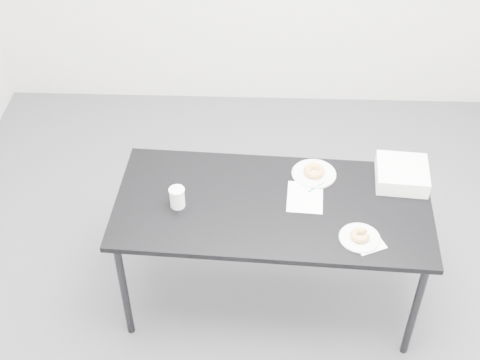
{
  "coord_description": "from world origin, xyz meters",
  "views": [
    {
      "loc": [
        0.11,
        -2.69,
        3.28
      ],
      "look_at": [
        0.02,
        0.02,
        0.83
      ],
      "focal_mm": 50.0,
      "sensor_mm": 36.0,
      "label": 1
    }
  ],
  "objects_px": {
    "table": "(273,211)",
    "bakery_box": "(402,174)",
    "pen": "(316,187)",
    "plate_near": "(360,238)",
    "donut_near": "(360,235)",
    "plate_far": "(314,174)",
    "coffee_cup": "(177,197)",
    "donut_far": "(314,171)",
    "scorecard": "(305,197)"
  },
  "relations": [
    {
      "from": "plate_near",
      "to": "plate_far",
      "type": "xyz_separation_m",
      "value": [
        -0.21,
        0.49,
        -0.0
      ]
    },
    {
      "from": "donut_far",
      "to": "scorecard",
      "type": "bearing_deg",
      "value": -106.47
    },
    {
      "from": "table",
      "to": "bakery_box",
      "type": "relative_size",
      "value": 6.22
    },
    {
      "from": "table",
      "to": "donut_far",
      "type": "distance_m",
      "value": 0.35
    },
    {
      "from": "plate_near",
      "to": "donut_near",
      "type": "distance_m",
      "value": 0.02
    },
    {
      "from": "plate_near",
      "to": "coffee_cup",
      "type": "height_order",
      "value": "coffee_cup"
    },
    {
      "from": "plate_near",
      "to": "coffee_cup",
      "type": "distance_m",
      "value": 0.97
    },
    {
      "from": "pen",
      "to": "plate_near",
      "type": "relative_size",
      "value": 0.54
    },
    {
      "from": "pen",
      "to": "plate_far",
      "type": "distance_m",
      "value": 0.12
    },
    {
      "from": "donut_near",
      "to": "table",
      "type": "bearing_deg",
      "value": 151.33
    },
    {
      "from": "table",
      "to": "coffee_cup",
      "type": "xyz_separation_m",
      "value": [
        -0.51,
        -0.03,
        0.12
      ]
    },
    {
      "from": "table",
      "to": "coffee_cup",
      "type": "height_order",
      "value": "coffee_cup"
    },
    {
      "from": "table",
      "to": "scorecard",
      "type": "xyz_separation_m",
      "value": [
        0.17,
        0.06,
        0.06
      ]
    },
    {
      "from": "scorecard",
      "to": "plate_near",
      "type": "height_order",
      "value": "plate_near"
    },
    {
      "from": "scorecard",
      "to": "donut_far",
      "type": "bearing_deg",
      "value": 77.35
    },
    {
      "from": "coffee_cup",
      "to": "plate_near",
      "type": "bearing_deg",
      "value": -12.31
    },
    {
      "from": "pen",
      "to": "plate_near",
      "type": "distance_m",
      "value": 0.42
    },
    {
      "from": "bakery_box",
      "to": "scorecard",
      "type": "bearing_deg",
      "value": -158.79
    },
    {
      "from": "pen",
      "to": "plate_far",
      "type": "height_order",
      "value": "pen"
    },
    {
      "from": "donut_far",
      "to": "coffee_cup",
      "type": "xyz_separation_m",
      "value": [
        -0.74,
        -0.28,
        0.03
      ]
    },
    {
      "from": "table",
      "to": "plate_near",
      "type": "relative_size",
      "value": 8.28
    },
    {
      "from": "donut_near",
      "to": "coffee_cup",
      "type": "relative_size",
      "value": 0.83
    },
    {
      "from": "donut_far",
      "to": "bakery_box",
      "type": "xyz_separation_m",
      "value": [
        0.48,
        -0.03,
        0.02
      ]
    },
    {
      "from": "scorecard",
      "to": "plate_near",
      "type": "relative_size",
      "value": 1.16
    },
    {
      "from": "bakery_box",
      "to": "coffee_cup",
      "type": "bearing_deg",
      "value": -163.72
    },
    {
      "from": "coffee_cup",
      "to": "bakery_box",
      "type": "height_order",
      "value": "coffee_cup"
    },
    {
      "from": "scorecard",
      "to": "coffee_cup",
      "type": "xyz_separation_m",
      "value": [
        -0.68,
        -0.09,
        0.06
      ]
    },
    {
      "from": "plate_far",
      "to": "table",
      "type": "bearing_deg",
      "value": -133.02
    },
    {
      "from": "pen",
      "to": "donut_near",
      "type": "relative_size",
      "value": 1.15
    },
    {
      "from": "table",
      "to": "plate_far",
      "type": "xyz_separation_m",
      "value": [
        0.23,
        0.25,
        0.06
      ]
    },
    {
      "from": "plate_far",
      "to": "pen",
      "type": "bearing_deg",
      "value": -86.53
    },
    {
      "from": "scorecard",
      "to": "pen",
      "type": "distance_m",
      "value": 0.1
    },
    {
      "from": "donut_near",
      "to": "plate_far",
      "type": "distance_m",
      "value": 0.53
    },
    {
      "from": "table",
      "to": "donut_near",
      "type": "relative_size",
      "value": 17.63
    },
    {
      "from": "table",
      "to": "bakery_box",
      "type": "bearing_deg",
      "value": 19.56
    },
    {
      "from": "scorecard",
      "to": "plate_far",
      "type": "bearing_deg",
      "value": 77.35
    },
    {
      "from": "donut_near",
      "to": "coffee_cup",
      "type": "bearing_deg",
      "value": 167.69
    },
    {
      "from": "pen",
      "to": "donut_near",
      "type": "bearing_deg",
      "value": -100.68
    },
    {
      "from": "plate_far",
      "to": "donut_far",
      "type": "bearing_deg",
      "value": 0.0
    },
    {
      "from": "table",
      "to": "donut_far",
      "type": "height_order",
      "value": "donut_far"
    },
    {
      "from": "donut_near",
      "to": "plate_far",
      "type": "height_order",
      "value": "donut_near"
    },
    {
      "from": "pen",
      "to": "donut_far",
      "type": "relative_size",
      "value": 0.97
    },
    {
      "from": "pen",
      "to": "plate_near",
      "type": "height_order",
      "value": "pen"
    },
    {
      "from": "scorecard",
      "to": "plate_far",
      "type": "xyz_separation_m",
      "value": [
        0.06,
        0.19,
        0.0
      ]
    },
    {
      "from": "coffee_cup",
      "to": "table",
      "type": "bearing_deg",
      "value": 3.77
    },
    {
      "from": "scorecard",
      "to": "plate_near",
      "type": "distance_m",
      "value": 0.4
    },
    {
      "from": "coffee_cup",
      "to": "bakery_box",
      "type": "relative_size",
      "value": 0.43
    },
    {
      "from": "scorecard",
      "to": "donut_far",
      "type": "relative_size",
      "value": 2.08
    },
    {
      "from": "plate_near",
      "to": "plate_far",
      "type": "bearing_deg",
      "value": 113.2
    },
    {
      "from": "scorecard",
      "to": "bakery_box",
      "type": "relative_size",
      "value": 0.87
    }
  ]
}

